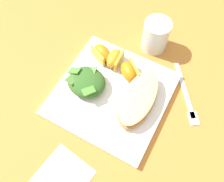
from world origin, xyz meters
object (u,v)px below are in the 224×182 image
object	(u,v)px
green_salad_pile	(86,82)
drinking_clear_cup	(156,35)
paper_napkin	(61,176)
white_plate	(112,94)
metal_fork	(187,97)
orange_wedge_front	(129,72)
cheesy_pizza_bread	(139,99)
orange_wedge_middle	(115,58)
orange_wedge_rear	(102,53)

from	to	relation	value
green_salad_pile	drinking_clear_cup	distance (m)	0.24
paper_napkin	drinking_clear_cup	bearing A→B (deg)	-94.44
white_plate	metal_fork	bearing A→B (deg)	-153.53
metal_fork	drinking_clear_cup	distance (m)	0.19
orange_wedge_front	paper_napkin	distance (m)	0.31
cheesy_pizza_bread	orange_wedge_front	world-z (taller)	orange_wedge_front
orange_wedge_front	paper_napkin	size ratio (longest dim) A/B	0.63
cheesy_pizza_bread	orange_wedge_middle	size ratio (longest dim) A/B	2.78
white_plate	orange_wedge_front	distance (m)	0.07
white_plate	drinking_clear_cup	distance (m)	0.21
cheesy_pizza_bread	orange_wedge_middle	xyz separation A→B (m)	(0.11, -0.08, 0.00)
white_plate	paper_napkin	size ratio (longest dim) A/B	2.55
green_salad_pile	white_plate	bearing A→B (deg)	-169.38
cheesy_pizza_bread	orange_wedge_rear	xyz separation A→B (m)	(0.15, -0.08, 0.00)
paper_napkin	metal_fork	xyz separation A→B (m)	(-0.18, -0.32, 0.00)
cheesy_pizza_bread	orange_wedge_rear	bearing A→B (deg)	-27.56
white_plate	orange_wedge_middle	world-z (taller)	orange_wedge_middle
orange_wedge_front	green_salad_pile	bearing A→B (deg)	44.29
orange_wedge_front	orange_wedge_middle	size ratio (longest dim) A/B	1.12
orange_wedge_front	paper_napkin	world-z (taller)	orange_wedge_front
cheesy_pizza_bread	drinking_clear_cup	world-z (taller)	drinking_clear_cup
cheesy_pizza_bread	drinking_clear_cup	bearing A→B (deg)	-77.94
orange_wedge_middle	drinking_clear_cup	xyz separation A→B (m)	(-0.07, -0.12, 0.01)
green_salad_pile	metal_fork	size ratio (longest dim) A/B	0.65
green_salad_pile	drinking_clear_cup	world-z (taller)	drinking_clear_cup
orange_wedge_middle	metal_fork	distance (m)	0.22
green_salad_pile	metal_fork	distance (m)	0.27
cheesy_pizza_bread	green_salad_pile	world-z (taller)	green_salad_pile
green_salad_pile	orange_wedge_front	size ratio (longest dim) A/B	1.52
paper_napkin	drinking_clear_cup	distance (m)	0.44
cheesy_pizza_bread	green_salad_pile	distance (m)	0.14
white_plate	cheesy_pizza_bread	bearing A→B (deg)	-173.70
orange_wedge_middle	paper_napkin	xyz separation A→B (m)	(-0.03, 0.32, -0.03)
cheesy_pizza_bread	metal_fork	size ratio (longest dim) A/B	1.06
cheesy_pizza_bread	orange_wedge_front	size ratio (longest dim) A/B	2.49
green_salad_pile	paper_napkin	size ratio (longest dim) A/B	0.95
white_plate	green_salad_pile	bearing A→B (deg)	10.62
green_salad_pile	orange_wedge_rear	bearing A→B (deg)	-84.40
cheesy_pizza_bread	orange_wedge_rear	size ratio (longest dim) A/B	2.47
cheesy_pizza_bread	metal_fork	xyz separation A→B (m)	(-0.11, -0.08, -0.03)
orange_wedge_front	cheesy_pizza_bread	bearing A→B (deg)	133.41
orange_wedge_front	orange_wedge_rear	world-z (taller)	same
paper_napkin	drinking_clear_cup	xyz separation A→B (m)	(-0.03, -0.44, 0.05)
orange_wedge_middle	orange_wedge_rear	size ratio (longest dim) A/B	0.89
green_salad_pile	orange_wedge_middle	distance (m)	0.10
orange_wedge_rear	paper_napkin	xyz separation A→B (m)	(-0.07, 0.32, -0.03)
orange_wedge_middle	metal_fork	world-z (taller)	orange_wedge_middle
orange_wedge_front	orange_wedge_middle	distance (m)	0.06
cheesy_pizza_bread	paper_napkin	size ratio (longest dim) A/B	1.57
orange_wedge_rear	green_salad_pile	bearing A→B (deg)	95.60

